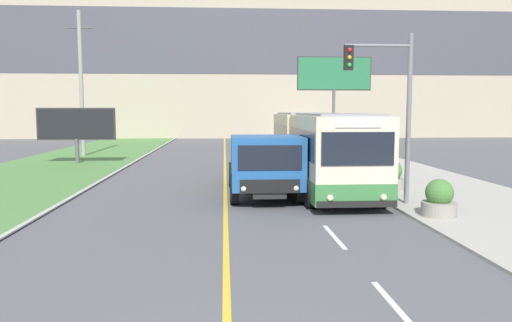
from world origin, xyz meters
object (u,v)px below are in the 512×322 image
object	(u,v)px
billboard_small	(76,125)
planter_round_second	(391,176)
city_bus	(318,149)
planter_round_near	(439,200)
traffic_light_mast	(390,97)
utility_pole_far	(81,83)
billboard_large	(334,77)
dump_truck	(264,165)
planter_round_third	(351,164)

from	to	relation	value
billboard_small	planter_round_second	bearing A→B (deg)	-36.39
city_bus	planter_round_near	xyz separation A→B (m)	(2.34, -6.90, -1.01)
traffic_light_mast	utility_pole_far	bearing A→B (deg)	128.18
billboard_large	dump_truck	bearing A→B (deg)	-108.52
billboard_large	planter_round_near	xyz separation A→B (m)	(-2.54, -26.01, -5.32)
dump_truck	planter_round_near	world-z (taller)	dump_truck
billboard_large	planter_round_third	world-z (taller)	billboard_large
billboard_large	utility_pole_far	bearing A→B (deg)	-166.85
dump_truck	planter_round_near	size ratio (longest dim) A/B	6.24
city_bus	billboard_small	size ratio (longest dim) A/B	2.82
dump_truck	planter_round_second	distance (m)	5.28
city_bus	traffic_light_mast	bearing A→B (deg)	-73.21
billboard_large	billboard_small	distance (m)	20.47
billboard_small	dump_truck	bearing A→B (deg)	-50.56
utility_pole_far	billboard_large	size ratio (longest dim) A/B	1.34
planter_round_near	city_bus	bearing A→B (deg)	108.76
traffic_light_mast	billboard_large	size ratio (longest dim) A/B	0.76
traffic_light_mast	planter_round_second	size ratio (longest dim) A/B	4.82
planter_round_second	utility_pole_far	bearing A→B (deg)	134.88
billboard_large	planter_round_near	world-z (taller)	billboard_large
billboard_large	planter_round_third	size ratio (longest dim) A/B	7.22
planter_round_near	traffic_light_mast	bearing A→B (deg)	113.20
traffic_light_mast	billboard_large	xyz separation A→B (m)	(3.42, 23.95, 2.25)
billboard_small	planter_round_near	distance (m)	22.44
planter_round_second	planter_round_third	world-z (taller)	planter_round_second
billboard_small	planter_round_near	bearing A→B (deg)	-47.22
dump_truck	billboard_small	xyz separation A→B (m)	(-10.32, 12.55, 1.13)
planter_round_third	traffic_light_mast	bearing A→B (deg)	-96.04
dump_truck	billboard_small	world-z (taller)	billboard_small
planter_round_third	planter_round_near	bearing A→B (deg)	-89.82
dump_truck	billboard_large	xyz separation A→B (m)	(7.42, 22.13, 4.69)
planter_round_near	planter_round_third	bearing A→B (deg)	90.18
billboard_small	planter_round_third	xyz separation A→B (m)	(15.16, -6.33, -1.79)
city_bus	billboard_large	distance (m)	20.19
dump_truck	utility_pole_far	bearing A→B (deg)	122.69
billboard_large	billboard_small	size ratio (longest dim) A/B	1.63
dump_truck	planter_round_second	bearing A→B (deg)	12.89
utility_pole_far	city_bus	bearing A→B (deg)	-46.59
city_bus	planter_round_third	world-z (taller)	city_bus
utility_pole_far	planter_round_near	size ratio (longest dim) A/B	9.08
dump_truck	planter_round_third	world-z (taller)	dump_truck
dump_truck	billboard_small	distance (m)	16.29
city_bus	planter_round_near	world-z (taller)	city_bus
utility_pole_far	planter_round_third	bearing A→B (deg)	-35.38
billboard_small	utility_pole_far	bearing A→B (deg)	101.58
traffic_light_mast	planter_round_third	bearing A→B (deg)	83.96
billboard_small	planter_round_third	distance (m)	16.53
dump_truck	utility_pole_far	xyz separation A→B (m)	(-11.39, 17.74, 3.89)
dump_truck	planter_round_third	size ratio (longest dim) A/B	6.65
city_bus	billboard_small	xyz separation A→B (m)	(-12.85, 9.52, 0.76)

